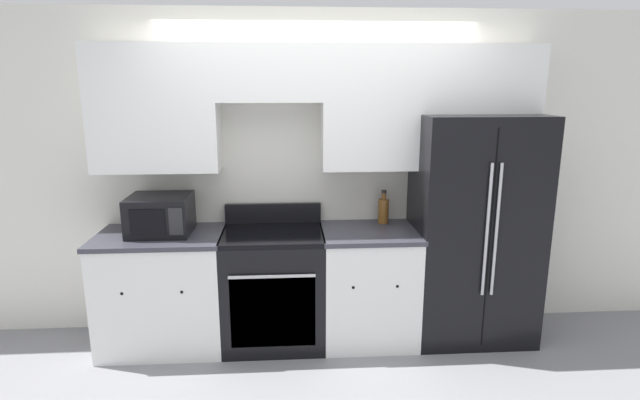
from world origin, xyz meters
TOP-DOWN VIEW (x-y plane):
  - ground_plane at (0.00, 0.00)m, footprint 12.00×12.00m
  - wall_back at (0.02, 0.58)m, footprint 8.00×0.39m
  - lower_cabinets_left at (-1.23, 0.31)m, footprint 0.96×0.64m
  - lower_cabinets_right at (0.39, 0.31)m, footprint 0.75×0.64m
  - oven_range at (-0.37, 0.31)m, footprint 0.78×0.65m
  - refrigerator at (1.22, 0.34)m, footprint 0.94×0.72m
  - microwave at (-1.22, 0.35)m, footprint 0.46×0.42m
  - bottle at (0.53, 0.52)m, footprint 0.09×0.09m

SIDE VIEW (x-z plane):
  - ground_plane at x=0.00m, z-range 0.00..0.00m
  - lower_cabinets_left at x=-1.23m, z-range 0.00..0.91m
  - lower_cabinets_right at x=0.39m, z-range 0.00..0.91m
  - oven_range at x=-0.37m, z-range -0.07..1.00m
  - refrigerator at x=1.22m, z-range 0.00..1.80m
  - bottle at x=0.53m, z-range 0.88..1.16m
  - microwave at x=-1.22m, z-range 0.91..1.20m
  - wall_back at x=0.02m, z-range 0.24..2.84m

